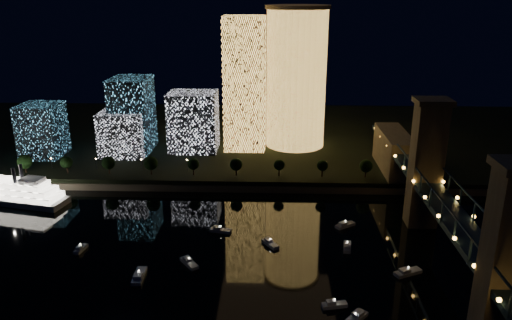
# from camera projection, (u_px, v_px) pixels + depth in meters

# --- Properties ---
(ground) EXTENTS (520.00, 520.00, 0.00)m
(ground) POSITION_uv_depth(u_px,v_px,m) (248.00, 293.00, 151.20)
(ground) COLOR black
(ground) RESTS_ON ground
(far_bank) EXTENTS (420.00, 160.00, 5.00)m
(far_bank) POSITION_uv_depth(u_px,v_px,m) (262.00, 138.00, 301.70)
(far_bank) COLOR black
(far_bank) RESTS_ON ground
(seawall) EXTENTS (420.00, 6.00, 3.00)m
(seawall) POSITION_uv_depth(u_px,v_px,m) (257.00, 187.00, 228.26)
(seawall) COLOR #6B5E4C
(seawall) RESTS_ON ground
(tower_cylindrical) EXTENTS (34.00, 34.00, 74.98)m
(tower_cylindrical) POSITION_uv_depth(u_px,v_px,m) (296.00, 77.00, 267.96)
(tower_cylindrical) COLOR #FFBB51
(tower_cylindrical) RESTS_ON far_bank
(tower_rectangular) EXTENTS (21.98, 21.98, 69.92)m
(tower_rectangular) POSITION_uv_depth(u_px,v_px,m) (245.00, 84.00, 264.49)
(tower_rectangular) COLOR #FFBB51
(tower_rectangular) RESTS_ON far_bank
(midrise_blocks) EXTENTS (99.11, 34.74, 39.05)m
(midrise_blocks) POSITION_uv_depth(u_px,v_px,m) (132.00, 123.00, 263.13)
(midrise_blocks) COLOR white
(midrise_blocks) RESTS_ON far_bank
(truss_bridge) EXTENTS (13.00, 266.00, 50.00)m
(truss_bridge) POSITION_uv_depth(u_px,v_px,m) (468.00, 243.00, 147.20)
(truss_bridge) COLOR navy
(truss_bridge) RESTS_ON ground
(riverboat) EXTENTS (58.41, 23.23, 17.26)m
(riverboat) POSITION_uv_depth(u_px,v_px,m) (3.00, 191.00, 216.54)
(riverboat) COLOR silver
(riverboat) RESTS_ON ground
(motorboats) EXTENTS (118.04, 80.43, 2.78)m
(motorboats) POSITION_uv_depth(u_px,v_px,m) (245.00, 276.00, 159.01)
(motorboats) COLOR silver
(motorboats) RESTS_ON ground
(esplanade_trees) EXTENTS (166.53, 6.98, 8.99)m
(esplanade_trees) POSITION_uv_depth(u_px,v_px,m) (172.00, 164.00, 232.43)
(esplanade_trees) COLOR black
(esplanade_trees) RESTS_ON far_bank
(street_lamps) EXTENTS (132.70, 0.70, 5.65)m
(street_lamps) POSITION_uv_depth(u_px,v_px,m) (187.00, 162.00, 238.37)
(street_lamps) COLOR black
(street_lamps) RESTS_ON far_bank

